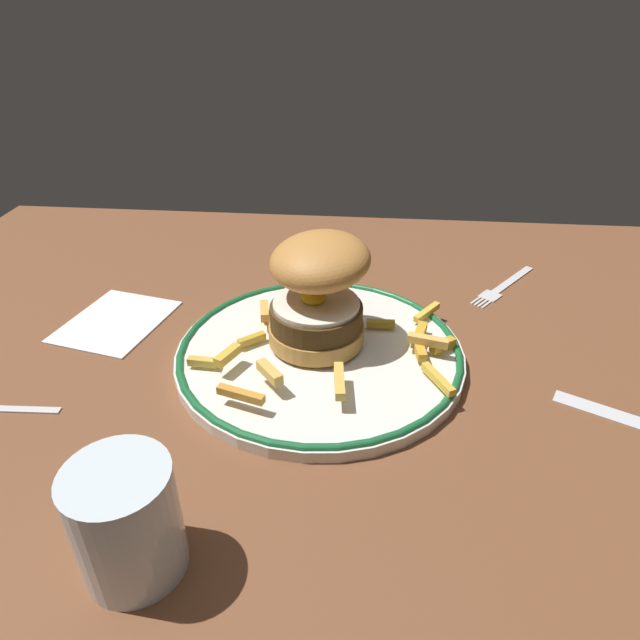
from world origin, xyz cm
name	(u,v)px	position (x,y,z in cm)	size (l,w,h in cm)	color
ground_plane	(336,374)	(0.00, 0.00, -2.00)	(118.10, 82.07, 4.00)	brown
dinner_plate	(320,350)	(-1.79, 0.24, 0.84)	(29.85, 29.85, 1.60)	white
burger	(318,290)	(-2.13, 1.90, 7.14)	(14.64, 14.70, 11.41)	#BB843D
fries_pile	(340,334)	(0.21, 1.02, 2.50)	(26.68, 26.66, 2.72)	gold
water_glass	(128,527)	(-11.91, -24.96, 3.72)	(6.91, 6.91, 8.61)	silver
fork	(503,286)	(20.39, 17.88, 0.18)	(9.97, 12.18, 0.36)	silver
napkin	(116,321)	(-26.10, 4.97, 0.20)	(10.28, 12.50, 0.40)	white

